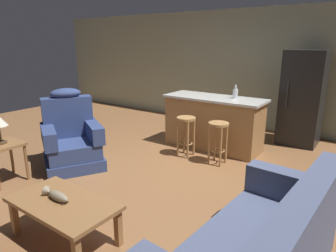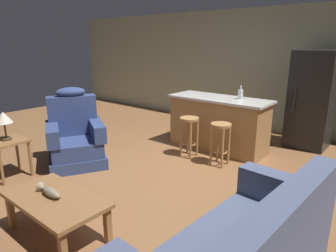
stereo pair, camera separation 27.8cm
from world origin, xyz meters
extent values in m
plane|color=brown|center=(0.00, 0.00, 0.00)|extent=(12.00, 12.00, 0.00)
cube|color=#9EA88E|center=(0.00, 3.12, 1.30)|extent=(12.00, 0.05, 2.60)
cube|color=olive|center=(0.06, -1.91, 0.40)|extent=(1.10, 0.60, 0.04)
cube|color=olive|center=(-0.43, -2.15, 0.19)|extent=(0.06, 0.06, 0.38)
cube|color=olive|center=(0.55, -2.15, 0.19)|extent=(0.06, 0.06, 0.38)
cube|color=olive|center=(-0.43, -1.67, 0.19)|extent=(0.06, 0.06, 0.38)
cube|color=olive|center=(0.55, -1.67, 0.19)|extent=(0.06, 0.06, 0.38)
cube|color=#4C3823|center=(0.02, -1.92, 0.43)|extent=(0.22, 0.07, 0.01)
ellipsoid|color=gray|center=(0.02, -1.92, 0.46)|extent=(0.28, 0.09, 0.09)
cone|color=gray|center=(-0.15, -1.92, 0.46)|extent=(0.06, 0.10, 0.10)
cube|color=#4C5675|center=(2.09, -1.47, 0.68)|extent=(0.31, 1.91, 0.52)
cube|color=#4C5675|center=(1.82, -0.60, 0.56)|extent=(0.85, 0.25, 0.28)
cube|color=navy|center=(-1.36, -0.71, 0.09)|extent=(1.14, 1.14, 0.18)
cube|color=navy|center=(-1.36, -0.71, 0.30)|extent=(1.07, 1.05, 0.24)
cube|color=navy|center=(-1.62, -0.56, 0.74)|extent=(0.58, 0.78, 0.64)
ellipsoid|color=navy|center=(-1.62, -0.56, 1.12)|extent=(0.46, 0.53, 0.16)
cube|color=navy|center=(-1.18, -0.43, 0.55)|extent=(0.78, 0.55, 0.26)
cube|color=navy|center=(-1.51, -1.01, 0.55)|extent=(0.78, 0.55, 0.26)
cube|color=olive|center=(-1.71, -1.59, 0.54)|extent=(0.48, 0.48, 0.04)
cylinder|color=olive|center=(-1.51, -1.79, 0.26)|extent=(0.04, 0.04, 0.52)
cylinder|color=olive|center=(-1.91, -1.39, 0.26)|extent=(0.04, 0.04, 0.52)
cylinder|color=olive|center=(-1.51, -1.39, 0.26)|extent=(0.04, 0.04, 0.52)
cylinder|color=#4C3823|center=(-1.71, -1.59, 0.58)|extent=(0.14, 0.14, 0.03)
cylinder|color=#4C3823|center=(-1.71, -1.59, 0.70)|extent=(0.02, 0.02, 0.22)
cone|color=beige|center=(-1.71, -1.59, 0.89)|extent=(0.24, 0.24, 0.16)
cube|color=#9E7042|center=(0.00, 1.35, 0.45)|extent=(1.71, 0.63, 0.91)
cube|color=silver|center=(0.00, 1.35, 0.93)|extent=(1.80, 0.70, 0.04)
cylinder|color=#A87A47|center=(-0.19, 0.72, 0.66)|extent=(0.32, 0.32, 0.04)
torus|color=#A87A47|center=(-0.19, 0.72, 0.22)|extent=(0.23, 0.23, 0.02)
cylinder|color=#A87A47|center=(-0.29, 0.62, 0.32)|extent=(0.04, 0.04, 0.64)
cylinder|color=#A87A47|center=(-0.09, 0.62, 0.32)|extent=(0.04, 0.04, 0.64)
cylinder|color=#A87A47|center=(-0.29, 0.82, 0.32)|extent=(0.04, 0.04, 0.64)
cylinder|color=#A87A47|center=(-0.09, 0.82, 0.32)|extent=(0.04, 0.04, 0.64)
cylinder|color=#A87A47|center=(0.41, 0.72, 0.66)|extent=(0.32, 0.32, 0.04)
torus|color=#A87A47|center=(0.41, 0.72, 0.22)|extent=(0.23, 0.23, 0.02)
cylinder|color=#A87A47|center=(0.31, 0.62, 0.32)|extent=(0.04, 0.04, 0.64)
cylinder|color=#A87A47|center=(0.51, 0.62, 0.32)|extent=(0.04, 0.04, 0.64)
cylinder|color=#A87A47|center=(0.31, 0.82, 0.32)|extent=(0.04, 0.04, 0.64)
cylinder|color=#A87A47|center=(0.51, 0.82, 0.32)|extent=(0.04, 0.04, 0.64)
cube|color=black|center=(1.22, 2.55, 0.88)|extent=(0.70, 0.66, 1.76)
cylinder|color=#333338|center=(1.03, 2.20, 0.97)|extent=(0.02, 0.02, 0.50)
cylinder|color=silver|center=(0.35, 1.45, 1.03)|extent=(0.09, 0.09, 0.16)
cylinder|color=silver|center=(0.35, 1.45, 1.15)|extent=(0.03, 0.03, 0.07)
camera|label=1|loc=(2.38, -3.41, 1.90)|focal=32.00mm
camera|label=2|loc=(2.60, -3.24, 1.90)|focal=32.00mm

